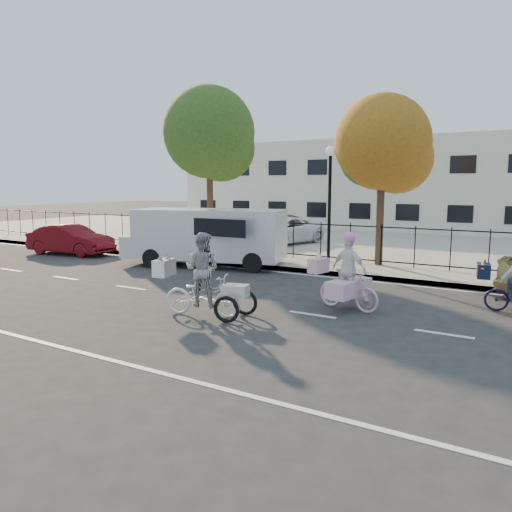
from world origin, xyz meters
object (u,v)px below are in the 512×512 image
Objects in this scene: unicorn_bike at (347,281)px; lot_car_b at (281,231)px; white_van at (207,235)px; pedestrian at (162,234)px; lot_car_c at (269,228)px; lamppost at (330,184)px; zebra_trike at (203,284)px; red_sedan at (71,240)px; lot_car_a at (178,226)px.

lot_car_b is (-7.35, 10.15, 0.09)m from unicorn_bike.
white_van is 1.37× the size of lot_car_b.
lot_car_c is (1.84, 6.03, -0.10)m from pedestrian.
unicorn_bike is (3.02, -5.91, -2.39)m from lamppost.
lot_car_c is at bearing 170.15° from lot_car_b.
red_sedan is (-11.36, 5.30, -0.11)m from zebra_trike.
lamppost reaches higher than zebra_trike.
white_van is 7.10m from red_sedan.
white_van reaches higher than lot_car_b.
pedestrian is 6.37m from lot_car_a.
pedestrian reaches higher than lot_car_b.
zebra_trike is 0.49× the size of lot_car_b.
white_van is 1.49× the size of lot_car_c.
pedestrian is at bearing -168.82° from lamppost.
lamppost reaches higher than lot_car_b.
lamppost is at bearing -10.91° from zebra_trike.
zebra_trike is 0.54× the size of lot_car_c.
zebra_trike is at bearing -46.01° from lot_car_c.
unicorn_bike is at bearing -37.24° from lot_car_a.
lamppost reaches higher than lot_car_a.
unicorn_bike reaches higher than lot_car_a.
lamppost is at bearing -82.69° from red_sedan.
lot_car_a is at bearing 121.45° from white_van.
lamppost is 7.35m from lot_car_c.
lot_car_b is (6.32, 0.37, 0.02)m from lot_car_a.
lot_car_a is (-10.99, 12.12, 0.02)m from zebra_trike.
zebra_trike is 13.33m from lot_car_b.
white_van is at bearing 144.75° from pedestrian.
lot_car_b is at bearing -50.59° from red_sedan.
lot_car_c is at bearing 84.62° from white_van.
white_van is at bearing -44.40° from lot_car_a.
pedestrian is 0.38× the size of lot_car_c.
unicorn_bike is at bearing -62.18° from zebra_trike.
lot_car_c is at bearing 49.63° from unicorn_bike.
white_van is 3.96× the size of pedestrian.
lot_car_c is (-8.27, 10.54, 0.15)m from unicorn_bike.
pedestrian reaches higher than red_sedan.
lamppost is 0.99× the size of lot_car_a.
white_van is (-4.31, 5.95, 0.42)m from zebra_trike.
zebra_trike is at bearing 142.57° from unicorn_bike.
lamppost reaches higher than unicorn_bike.
lot_car_c is at bearing 138.58° from lamppost.
zebra_trike is at bearing -56.34° from lot_car_b.
zebra_trike is 1.42× the size of pedestrian.
unicorn_bike is 12.54m from lot_car_b.
red_sedan is at bearing 2.31° from pedestrian.
lot_car_a is (0.37, 6.82, 0.13)m from red_sedan.
unicorn_bike is 0.49× the size of red_sedan.
zebra_trike is at bearing -49.46° from lot_car_a.
lot_car_a is at bearing -10.80° from red_sedan.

